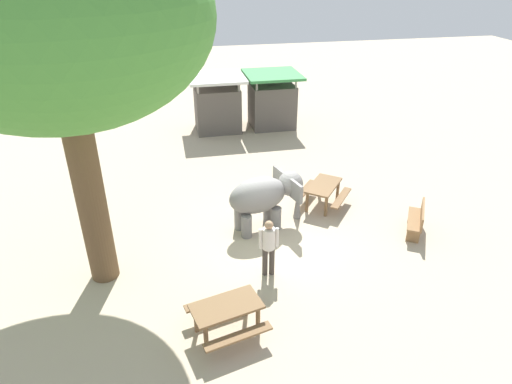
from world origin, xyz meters
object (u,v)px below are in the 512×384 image
Objects in this scene: picnic_table_near at (227,312)px; market_stall_green at (272,103)px; person_handler at (269,244)px; picnic_table_far at (323,190)px; elephant at (265,196)px; market_stall_white at (217,106)px; wooden_bench at (417,219)px; shade_tree_main at (55,20)px.

market_stall_green is at bearing -121.79° from picnic_table_near.
person_handler is 4.05m from picnic_table_far.
market_stall_white is at bearing 77.05° from elephant.
elephant is 0.97× the size of market_stall_green.
market_stall_green reaches higher than elephant.
elephant is at bearing 104.84° from wooden_bench.
elephant reaches higher than person_handler.
elephant is 2.30m from person_handler.
picnic_table_far is (2.57, 3.11, -0.36)m from person_handler.
market_stall_white is at bearing -124.04° from picnic_table_far.
shade_tree_main reaches higher than wooden_bench.
market_stall_green is (0.16, 7.84, 0.55)m from picnic_table_far.
market_stall_green is (2.73, 10.96, 0.19)m from person_handler.
picnic_table_near is at bearing 147.80° from person_handler.
elephant is 1.74× the size of wooden_bench.
market_stall_white is 1.00× the size of market_stall_green.
picnic_table_near is (2.81, -2.62, -5.69)m from shade_tree_main.
shade_tree_main is 12.15m from market_stall_white.
person_handler is 0.64× the size of market_stall_green.
shade_tree_main is 9.11m from picnic_table_far.
wooden_bench is at bearing -78.53° from market_stall_green.
wooden_bench is 0.56× the size of market_stall_white.
market_stall_white reaches higher than picnic_table_far.
wooden_bench is 3.05m from picnic_table_far.
market_stall_white is (-4.62, 9.97, 0.67)m from wooden_bench.
wooden_bench is (8.92, 0.16, -5.81)m from shade_tree_main.
elephant is at bearing -29.38° from picnic_table_far.
wooden_bench is 0.67× the size of picnic_table_far.
shade_tree_main reaches higher than elephant.
wooden_bench is at bearing -169.55° from picnic_table_near.
picnic_table_far is at bearing 7.01° from elephant.
market_stall_white is at bearing 67.03° from shade_tree_main.
picnic_table_near is 12.85m from market_stall_white.
elephant is at bearing -127.77° from picnic_table_near.
market_stall_green reaches higher than wooden_bench.
shade_tree_main reaches higher than market_stall_green.
person_handler is 6.81m from shade_tree_main.
market_stall_green is (2.60, 0.00, 0.00)m from market_stall_white.
market_stall_white and market_stall_green have the same top height.
shade_tree_main is 4.09× the size of picnic_table_far.
person_handler is 0.77× the size of picnic_table_far.
shade_tree_main reaches higher than picnic_table_near.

